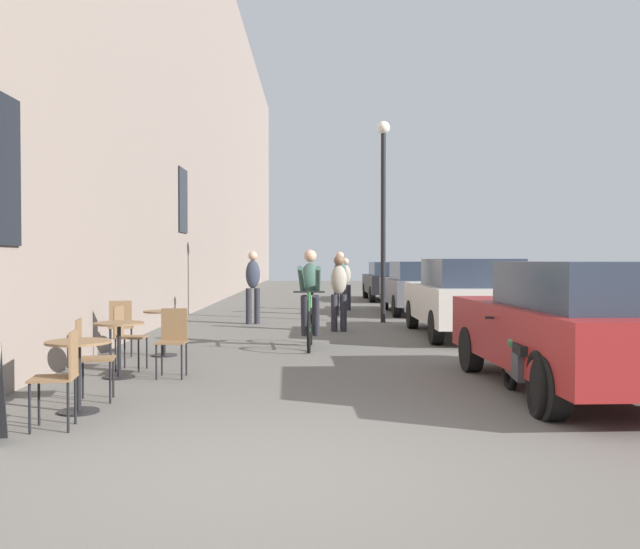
% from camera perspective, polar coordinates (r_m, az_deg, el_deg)
% --- Properties ---
extents(ground_plane, '(88.00, 88.00, 0.00)m').
position_cam_1_polar(ground_plane, '(5.08, -3.94, -16.34)').
color(ground_plane, '#5B5954').
extents(building_facade_left, '(0.54, 68.00, 13.23)m').
position_cam_1_polar(building_facade_left, '(19.86, -11.84, 16.06)').
color(building_facade_left, gray).
rests_on(building_facade_left, ground_plane).
extents(cafe_table_near, '(0.64, 0.64, 0.72)m').
position_cam_1_polar(cafe_table_near, '(7.26, -19.65, -6.84)').
color(cafe_table_near, black).
rests_on(cafe_table_near, ground_plane).
extents(cafe_chair_near_toward_street, '(0.44, 0.44, 0.89)m').
position_cam_1_polar(cafe_chair_near_toward_street, '(7.79, -18.87, -6.32)').
color(cafe_chair_near_toward_street, black).
rests_on(cafe_chair_near_toward_street, ground_plane).
extents(cafe_chair_near_toward_wall, '(0.43, 0.43, 0.89)m').
position_cam_1_polar(cafe_chair_near_toward_wall, '(6.62, -20.89, -7.66)').
color(cafe_chair_near_toward_wall, black).
rests_on(cafe_chair_near_toward_wall, ground_plane).
extents(cafe_table_mid, '(0.64, 0.64, 0.72)m').
position_cam_1_polar(cafe_table_mid, '(9.20, -16.54, -5.12)').
color(cafe_table_mid, black).
rests_on(cafe_table_mid, ground_plane).
extents(cafe_chair_mid_toward_street, '(0.38, 0.38, 0.89)m').
position_cam_1_polar(cafe_chair_mid_toward_street, '(9.11, -12.28, -5.18)').
color(cafe_chair_mid_toward_street, black).
rests_on(cafe_chair_mid_toward_street, ground_plane).
extents(cafe_chair_mid_toward_wall, '(0.42, 0.42, 0.89)m').
position_cam_1_polar(cafe_chair_mid_toward_wall, '(9.80, -16.00, -4.75)').
color(cafe_chair_mid_toward_wall, black).
rests_on(cafe_chair_mid_toward_wall, ground_plane).
extents(cafe_table_far, '(0.64, 0.64, 0.72)m').
position_cam_1_polar(cafe_table_far, '(11.10, -12.99, -4.01)').
color(cafe_table_far, black).
rests_on(cafe_table_far, ground_plane).
extents(cafe_chair_far_toward_street, '(0.46, 0.46, 0.89)m').
position_cam_1_polar(cafe_chair_far_toward_street, '(11.19, -16.41, -4.01)').
color(cafe_chair_far_toward_street, black).
rests_on(cafe_chair_far_toward_street, ground_plane).
extents(cyclist_on_bicycle, '(0.52, 1.76, 1.74)m').
position_cam_1_polar(cyclist_on_bicycle, '(11.84, -0.84, -2.25)').
color(cyclist_on_bicycle, black).
rests_on(cyclist_on_bicycle, ground_plane).
extents(pedestrian_near, '(0.36, 0.27, 1.62)m').
position_cam_1_polar(pedestrian_near, '(14.45, 1.60, -1.20)').
color(pedestrian_near, '#26262D').
rests_on(pedestrian_near, ground_plane).
extents(pedestrian_mid, '(0.38, 0.30, 1.73)m').
position_cam_1_polar(pedestrian_mid, '(16.20, -5.67, -0.72)').
color(pedestrian_mid, '#26262D').
rests_on(pedestrian_mid, ground_plane).
extents(pedestrian_far, '(0.37, 0.29, 1.76)m').
position_cam_1_polar(pedestrian_far, '(18.73, 1.69, -0.41)').
color(pedestrian_far, '#26262D').
rests_on(pedestrian_far, ground_plane).
extents(pedestrian_furthest, '(0.36, 0.27, 1.59)m').
position_cam_1_polar(pedestrian_furthest, '(20.48, 2.13, -0.54)').
color(pedestrian_furthest, '#26262D').
rests_on(pedestrian_furthest, ground_plane).
extents(street_lamp, '(0.32, 0.32, 4.90)m').
position_cam_1_polar(street_lamp, '(16.66, 5.34, 6.67)').
color(street_lamp, black).
rests_on(street_lamp, ground_plane).
extents(parked_car_nearest, '(1.93, 4.32, 1.51)m').
position_cam_1_polar(parked_car_nearest, '(8.33, 20.75, -3.99)').
color(parked_car_nearest, maroon).
rests_on(parked_car_nearest, ground_plane).
extents(parked_car_second, '(1.85, 4.36, 1.55)m').
position_cam_1_polar(parked_car_second, '(13.84, 12.09, -1.80)').
color(parked_car_second, beige).
rests_on(parked_car_second, ground_plane).
extents(parked_car_third, '(1.80, 4.18, 1.48)m').
position_cam_1_polar(parked_car_third, '(19.50, 8.24, -1.01)').
color(parked_car_third, '#595960').
rests_on(parked_car_third, ground_plane).
extents(parked_car_fourth, '(1.76, 4.08, 1.45)m').
position_cam_1_polar(parked_car_fourth, '(25.61, 5.85, -0.50)').
color(parked_car_fourth, black).
rests_on(parked_car_fourth, ground_plane).
extents(parked_motorcycle, '(0.62, 2.14, 0.92)m').
position_cam_1_polar(parked_motorcycle, '(7.72, 16.68, -7.21)').
color(parked_motorcycle, black).
rests_on(parked_motorcycle, ground_plane).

